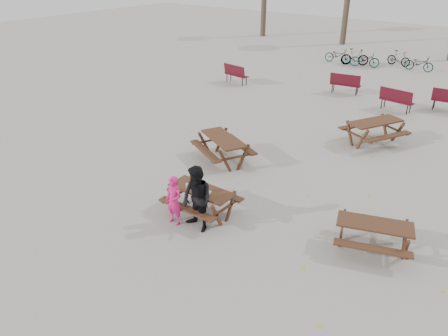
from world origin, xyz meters
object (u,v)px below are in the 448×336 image
Objects in this scene: soda_bottle at (187,186)px; main_picnic_table at (201,195)px; picnic_table_east at (373,237)px; picnic_table_far at (374,132)px; food_tray at (208,192)px; adult at (197,199)px; picnic_table_north at (223,149)px; child at (174,201)px.

main_picnic_table is at bearing 35.47° from soda_bottle.
picnic_table_east is 6.83m from picnic_table_far.
picnic_table_east is at bearing -132.99° from picnic_table_far.
food_tray is 7.87m from picnic_table_far.
main_picnic_table is 1.04× the size of picnic_table_east.
adult is at bearing -29.64° from soda_bottle.
main_picnic_table is 4.43m from picnic_table_east.
soda_bottle is 4.81m from picnic_table_east.
picnic_table_far is (-2.32, 6.42, 0.07)m from picnic_table_east.
picnic_table_east is 0.87× the size of picnic_table_north.
child is at bearing -126.39° from food_tray.
main_picnic_table is at bearing 177.28° from picnic_table_east.
adult is at bearing 12.98° from child.
picnic_table_far reaches higher than picnic_table_north.
soda_bottle reaches higher than main_picnic_table.
soda_bottle is at bearing -162.13° from food_tray.
main_picnic_table is 1.03× the size of adult.
child reaches higher than soda_bottle.
picnic_table_far is (2.24, 7.86, -0.41)m from soda_bottle.
picnic_table_north is at bearing 120.75° from food_tray.
adult is 1.01× the size of picnic_table_east.
adult is 4.32m from picnic_table_east.
soda_bottle is 0.10× the size of picnic_table_east.
picnic_table_north is (-1.96, 3.65, -0.45)m from adult.
soda_bottle is (-0.56, -0.18, 0.05)m from food_tray.
soda_bottle is at bearing 91.88° from child.
picnic_table_far reaches higher than food_tray.
picnic_table_north is 0.97× the size of picnic_table_far.
child is at bearing -167.67° from picnic_table_far.
food_tray is 0.13× the size of child.
adult reaches higher than picnic_table_east.
picnic_table_far is at bearing 75.77° from main_picnic_table.
picnic_table_far is at bearing 77.60° from food_tray.
soda_bottle is 0.57m from child.
main_picnic_table is at bearing -167.09° from picnic_table_far.
adult is (0.66, 0.16, 0.21)m from child.
picnic_table_east is 0.85× the size of picnic_table_far.
food_tray reaches higher than main_picnic_table.
adult is 8.41m from picnic_table_far.
child is at bearing -44.22° from picnic_table_north.
picnic_table_north reaches higher than picnic_table_east.
main_picnic_table is 0.77m from adult.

